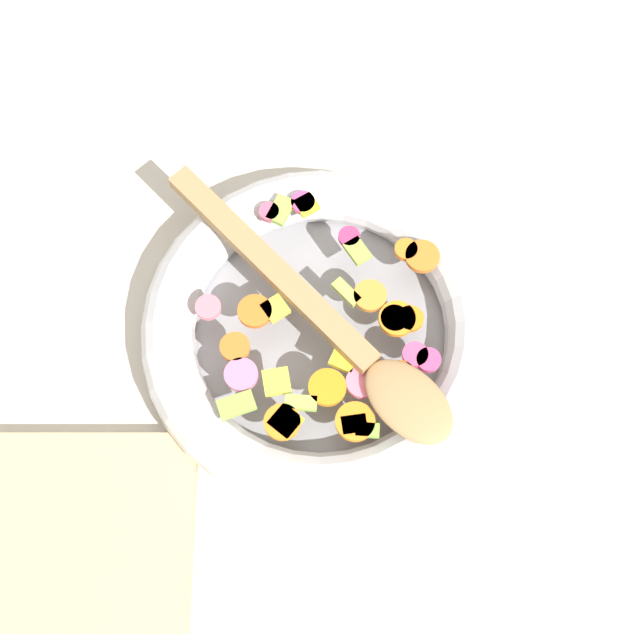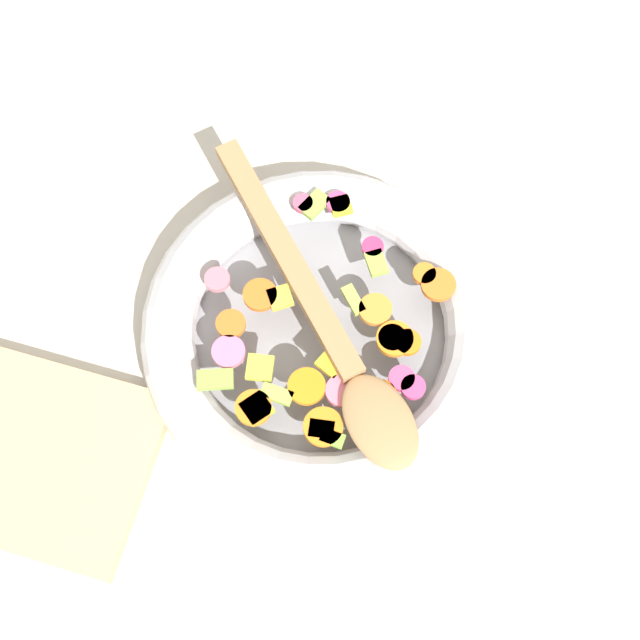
# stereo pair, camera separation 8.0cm
# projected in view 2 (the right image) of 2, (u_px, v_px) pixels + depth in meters

# --- Properties ---
(ground_plane) EXTENTS (4.00, 4.00, 0.00)m
(ground_plane) POSITION_uv_depth(u_px,v_px,m) (320.00, 339.00, 0.85)
(ground_plane) COLOR beige
(skillet) EXTENTS (0.33, 0.33, 0.05)m
(skillet) POSITION_uv_depth(u_px,v_px,m) (320.00, 331.00, 0.82)
(skillet) COLOR gray
(skillet) RESTS_ON ground_plane
(chopped_vegetables) EXTENTS (0.23, 0.25, 0.01)m
(chopped_vegetables) POSITION_uv_depth(u_px,v_px,m) (328.00, 338.00, 0.79)
(chopped_vegetables) COLOR orange
(chopped_vegetables) RESTS_ON skillet
(wooden_spoon) EXTENTS (0.27, 0.28, 0.01)m
(wooden_spoon) POSITION_uv_depth(u_px,v_px,m) (329.00, 331.00, 0.78)
(wooden_spoon) COLOR #A87F51
(wooden_spoon) RESTS_ON chopped_vegetables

